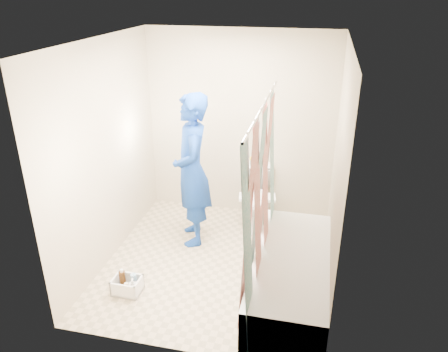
% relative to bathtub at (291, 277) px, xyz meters
% --- Properties ---
extents(floor, '(2.60, 2.60, 0.00)m').
position_rel_bathtub_xyz_m(floor, '(-0.85, 0.43, -0.27)').
color(floor, tan).
rests_on(floor, ground).
extents(ceiling, '(2.40, 2.60, 0.02)m').
position_rel_bathtub_xyz_m(ceiling, '(-0.85, 0.43, 2.13)').
color(ceiling, white).
rests_on(ceiling, wall_back).
extents(wall_back, '(2.40, 0.02, 2.40)m').
position_rel_bathtub_xyz_m(wall_back, '(-0.85, 1.73, 0.93)').
color(wall_back, tan).
rests_on(wall_back, ground).
extents(wall_front, '(2.40, 0.02, 2.40)m').
position_rel_bathtub_xyz_m(wall_front, '(-0.85, -0.88, 0.93)').
color(wall_front, tan).
rests_on(wall_front, ground).
extents(wall_left, '(0.02, 2.60, 2.40)m').
position_rel_bathtub_xyz_m(wall_left, '(-2.05, 0.43, 0.93)').
color(wall_left, tan).
rests_on(wall_left, ground).
extents(wall_right, '(0.02, 2.60, 2.40)m').
position_rel_bathtub_xyz_m(wall_right, '(0.35, 0.43, 0.93)').
color(wall_right, tan).
rests_on(wall_right, ground).
extents(bathtub, '(0.70, 1.75, 0.50)m').
position_rel_bathtub_xyz_m(bathtub, '(0.00, 0.00, 0.00)').
color(bathtub, white).
rests_on(bathtub, ground).
extents(curtain_rod, '(0.02, 1.90, 0.02)m').
position_rel_bathtub_xyz_m(curtain_rod, '(-0.33, 0.00, 1.68)').
color(curtain_rod, silver).
rests_on(curtain_rod, wall_back).
extents(shower_curtain, '(0.06, 1.75, 1.80)m').
position_rel_bathtub_xyz_m(shower_curtain, '(-0.33, 0.00, 0.75)').
color(shower_curtain, white).
rests_on(shower_curtain, curtain_rod).
extents(toilet, '(0.52, 0.78, 0.74)m').
position_rel_bathtub_xyz_m(toilet, '(-0.55, 1.41, 0.10)').
color(toilet, white).
rests_on(toilet, ground).
extents(tank_lid, '(0.48, 0.27, 0.03)m').
position_rel_bathtub_xyz_m(tank_lid, '(-0.54, 1.29, 0.16)').
color(tank_lid, white).
rests_on(tank_lid, toilet).
extents(tank_internals, '(0.18, 0.07, 0.24)m').
position_rel_bathtub_xyz_m(tank_internals, '(-0.63, 1.60, 0.46)').
color(tank_internals, black).
rests_on(tank_internals, toilet).
extents(plumber, '(0.64, 0.77, 1.80)m').
position_rel_bathtub_xyz_m(plumber, '(-1.24, 0.87, 0.63)').
color(plumber, '#1027A2').
rests_on(plumber, ground).
extents(cleaning_caddy, '(0.28, 0.23, 0.21)m').
position_rel_bathtub_xyz_m(cleaning_caddy, '(-1.60, -0.26, -0.19)').
color(cleaning_caddy, white).
rests_on(cleaning_caddy, ground).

